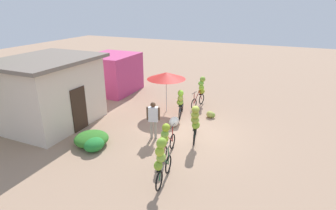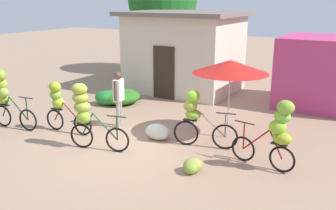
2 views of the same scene
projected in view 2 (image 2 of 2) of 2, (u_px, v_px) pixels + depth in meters
name	position (u px, v px, depth m)	size (l,w,h in m)	color
ground_plane	(118.00, 147.00, 9.66)	(60.00, 60.00, 0.00)	#9F7E65
building_low	(185.00, 51.00, 15.31)	(4.59, 3.81, 3.20)	beige
shop_pink	(329.00, 73.00, 13.00)	(3.20, 2.80, 2.44)	#BE3B72
tree_behind_building	(162.00, 0.00, 18.46)	(3.42, 3.42, 5.32)	brown
hedge_bush_front_left	(107.00, 98.00, 13.46)	(0.91, 0.74, 0.51)	#247C30
hedge_bush_front_right	(121.00, 96.00, 13.63)	(1.38, 1.41, 0.53)	#307224
market_umbrella	(230.00, 67.00, 9.81)	(2.02, 2.02, 2.16)	beige
bicycle_leftmost	(6.00, 95.00, 10.90)	(1.61, 0.44, 1.75)	black
bicycle_near_pile	(60.00, 103.00, 10.63)	(1.61, 0.41, 1.46)	black
bicycle_center_loaded	(85.00, 111.00, 9.32)	(1.59, 0.57, 1.71)	black
bicycle_by_shop	(197.00, 115.00, 9.53)	(1.64, 0.53, 1.49)	black
bicycle_rightmost	(277.00, 130.00, 8.14)	(1.55, 0.44, 1.65)	black
banana_pile_on_ground	(192.00, 166.00, 8.23)	(0.57, 0.57, 0.32)	olive
produce_sack	(157.00, 132.00, 10.15)	(0.70, 0.44, 0.44)	silver
person_vendor	(119.00, 94.00, 10.93)	(0.30, 0.56, 1.67)	gray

